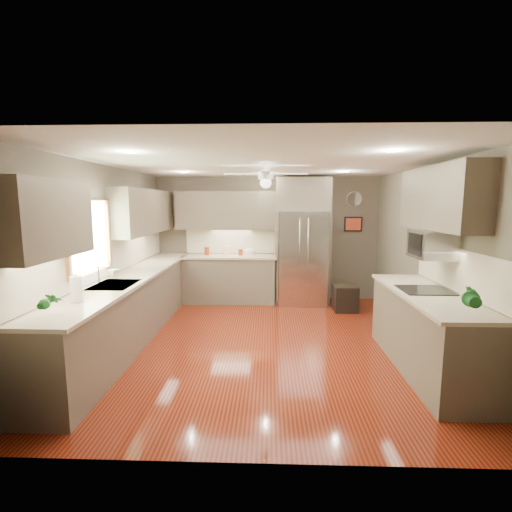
# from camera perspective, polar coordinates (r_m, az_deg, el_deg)

# --- Properties ---
(floor) EXTENTS (5.00, 5.00, 0.00)m
(floor) POSITION_cam_1_polar(r_m,az_deg,el_deg) (5.45, 1.39, -13.08)
(floor) COLOR #4C100A
(floor) RESTS_ON ground
(ceiling) EXTENTS (5.00, 5.00, 0.00)m
(ceiling) POSITION_cam_1_polar(r_m,az_deg,el_deg) (5.10, 1.49, 14.07)
(ceiling) COLOR white
(ceiling) RESTS_ON ground
(wall_back) EXTENTS (4.50, 0.00, 4.50)m
(wall_back) POSITION_cam_1_polar(r_m,az_deg,el_deg) (7.61, 1.63, 2.70)
(wall_back) COLOR brown
(wall_back) RESTS_ON ground
(wall_front) EXTENTS (4.50, 0.00, 4.50)m
(wall_front) POSITION_cam_1_polar(r_m,az_deg,el_deg) (2.68, 0.88, -7.53)
(wall_front) COLOR brown
(wall_front) RESTS_ON ground
(wall_left) EXTENTS (0.00, 5.00, 5.00)m
(wall_left) POSITION_cam_1_polar(r_m,az_deg,el_deg) (5.62, -22.16, 0.16)
(wall_left) COLOR brown
(wall_left) RESTS_ON ground
(wall_right) EXTENTS (0.00, 5.00, 5.00)m
(wall_right) POSITION_cam_1_polar(r_m,az_deg,el_deg) (5.58, 25.21, -0.07)
(wall_right) COLOR brown
(wall_right) RESTS_ON ground
(canister_a) EXTENTS (0.13, 0.13, 0.16)m
(canister_a) POSITION_cam_1_polar(r_m,az_deg,el_deg) (7.47, -7.56, 0.75)
(canister_a) COLOR maroon
(canister_a) RESTS_ON back_run
(canister_c) EXTENTS (0.14, 0.14, 0.18)m
(canister_c) POSITION_cam_1_polar(r_m,az_deg,el_deg) (7.44, -4.63, 0.84)
(canister_c) COLOR beige
(canister_c) RESTS_ON back_run
(canister_d) EXTENTS (0.09, 0.09, 0.13)m
(canister_d) POSITION_cam_1_polar(r_m,az_deg,el_deg) (7.37, -2.40, 0.56)
(canister_d) COLOR maroon
(canister_d) RESTS_ON back_run
(soap_bottle) EXTENTS (0.10, 0.10, 0.19)m
(soap_bottle) POSITION_cam_1_polar(r_m,az_deg,el_deg) (5.43, -20.96, -2.35)
(soap_bottle) COLOR white
(soap_bottle) RESTS_ON left_run
(potted_plant_left) EXTENTS (0.17, 0.12, 0.31)m
(potted_plant_left) POSITION_cam_1_polar(r_m,az_deg,el_deg) (3.84, -29.44, -6.13)
(potted_plant_left) COLOR #19581E
(potted_plant_left) RESTS_ON left_run
(potted_plant_right) EXTENTS (0.23, 0.20, 0.35)m
(potted_plant_right) POSITION_cam_1_polar(r_m,az_deg,el_deg) (3.92, 30.45, -5.60)
(potted_plant_right) COLOR #19581E
(potted_plant_right) RESTS_ON right_run
(bowl) EXTENTS (0.24, 0.24, 0.05)m
(bowl) POSITION_cam_1_polar(r_m,az_deg,el_deg) (7.39, -1.05, 0.33)
(bowl) COLOR beige
(bowl) RESTS_ON back_run
(left_run) EXTENTS (0.65, 4.70, 1.45)m
(left_run) POSITION_cam_1_polar(r_m,az_deg,el_deg) (5.79, -18.45, -7.17)
(left_run) COLOR brown
(left_run) RESTS_ON ground
(back_run) EXTENTS (1.85, 0.65, 1.45)m
(back_run) POSITION_cam_1_polar(r_m,az_deg,el_deg) (7.47, -3.99, -3.36)
(back_run) COLOR brown
(back_run) RESTS_ON ground
(uppers) EXTENTS (4.50, 4.70, 0.95)m
(uppers) POSITION_cam_1_polar(r_m,az_deg,el_deg) (5.84, -5.81, 7.12)
(uppers) COLOR brown
(uppers) RESTS_ON wall_left
(window) EXTENTS (0.05, 1.12, 0.92)m
(window) POSITION_cam_1_polar(r_m,az_deg,el_deg) (5.13, -24.31, 2.70)
(window) COLOR #BFF2B2
(window) RESTS_ON wall_left
(sink) EXTENTS (0.50, 0.70, 0.32)m
(sink) POSITION_cam_1_polar(r_m,az_deg,el_deg) (5.10, -20.96, -4.46)
(sink) COLOR silver
(sink) RESTS_ON left_run
(refrigerator) EXTENTS (1.06, 0.75, 2.45)m
(refrigerator) POSITION_cam_1_polar(r_m,az_deg,el_deg) (7.31, 7.11, 1.93)
(refrigerator) COLOR silver
(refrigerator) RESTS_ON ground
(right_run) EXTENTS (0.70, 2.20, 1.45)m
(right_run) POSITION_cam_1_polar(r_m,az_deg,el_deg) (4.90, 24.86, -10.30)
(right_run) COLOR brown
(right_run) RESTS_ON ground
(microwave) EXTENTS (0.43, 0.55, 0.34)m
(microwave) POSITION_cam_1_polar(r_m,az_deg,el_deg) (4.96, 25.47, 1.66)
(microwave) COLOR silver
(microwave) RESTS_ON wall_right
(ceiling_fan) EXTENTS (1.18, 1.18, 0.32)m
(ceiling_fan) POSITION_cam_1_polar(r_m,az_deg,el_deg) (5.39, 1.51, 11.97)
(ceiling_fan) COLOR white
(ceiling_fan) RESTS_ON ceiling
(recessed_lights) EXTENTS (2.84, 3.14, 0.01)m
(recessed_lights) POSITION_cam_1_polar(r_m,az_deg,el_deg) (5.50, 1.10, 13.58)
(recessed_lights) COLOR white
(recessed_lights) RESTS_ON ceiling
(wall_clock) EXTENTS (0.30, 0.03, 0.30)m
(wall_clock) POSITION_cam_1_polar(r_m,az_deg,el_deg) (7.75, 14.85, 8.46)
(wall_clock) COLOR white
(wall_clock) RESTS_ON wall_back
(framed_print) EXTENTS (0.36, 0.03, 0.30)m
(framed_print) POSITION_cam_1_polar(r_m,az_deg,el_deg) (7.76, 14.72, 4.76)
(framed_print) COLOR black
(framed_print) RESTS_ON wall_back
(stool) EXTENTS (0.43, 0.43, 0.49)m
(stool) POSITION_cam_1_polar(r_m,az_deg,el_deg) (7.06, 13.55, -6.30)
(stool) COLOR black
(stool) RESTS_ON ground
(paper_towel) EXTENTS (0.12, 0.12, 0.29)m
(paper_towel) POSITION_cam_1_polar(r_m,az_deg,el_deg) (4.34, -25.91, -4.57)
(paper_towel) COLOR white
(paper_towel) RESTS_ON left_run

